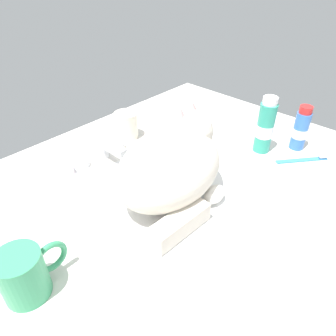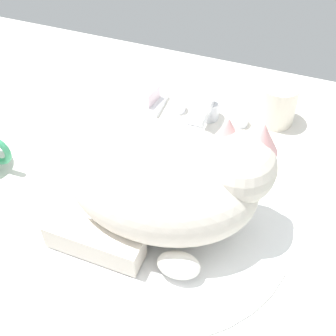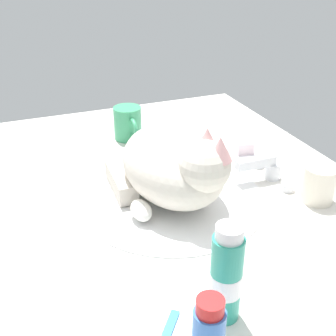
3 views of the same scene
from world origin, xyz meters
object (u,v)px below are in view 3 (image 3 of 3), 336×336
at_px(coffee_mug, 128,123).
at_px(faucet, 267,169).
at_px(toothpaste_bottle, 226,276).
at_px(rinse_cup, 319,184).
at_px(cat, 175,166).
at_px(soap_bar, 242,144).

bearing_deg(coffee_mug, faucet, 34.14).
bearing_deg(toothpaste_bottle, rinse_cup, 122.16).
distance_m(faucet, cat, 0.23).
height_order(rinse_cup, toothpaste_bottle, toothpaste_bottle).
distance_m(cat, soap_bar, 0.28).
bearing_deg(faucet, coffee_mug, -145.86).
distance_m(faucet, toothpaste_bottle, 0.41).
bearing_deg(cat, faucet, 93.20).
bearing_deg(soap_bar, faucet, -5.54).
height_order(cat, soap_bar, cat).
relative_size(faucet, rinse_cup, 1.91).
bearing_deg(rinse_cup, toothpaste_bottle, -57.84).
bearing_deg(toothpaste_bottle, cat, 170.73).
relative_size(cat, soap_bar, 4.26).
xyz_separation_m(coffee_mug, toothpaste_bottle, (0.62, -0.05, 0.03)).
bearing_deg(coffee_mug, soap_bar, 50.45).
bearing_deg(cat, soap_bar, 121.32).
height_order(coffee_mug, toothpaste_bottle, toothpaste_bottle).
distance_m(cat, coffee_mug, 0.33).
distance_m(soap_bar, toothpaste_bottle, 0.52).
distance_m(cat, rinse_cup, 0.29).
relative_size(coffee_mug, soap_bar, 1.71).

